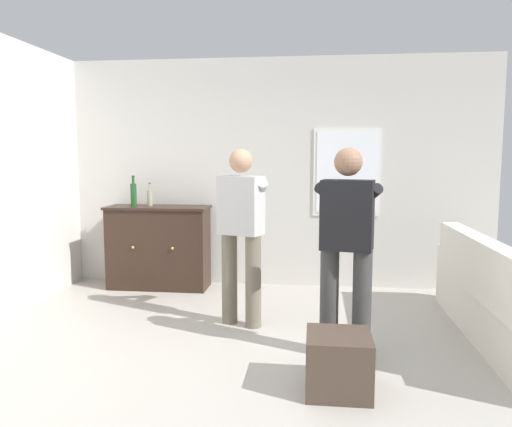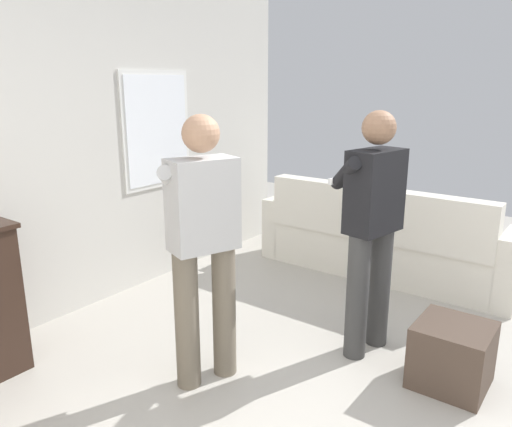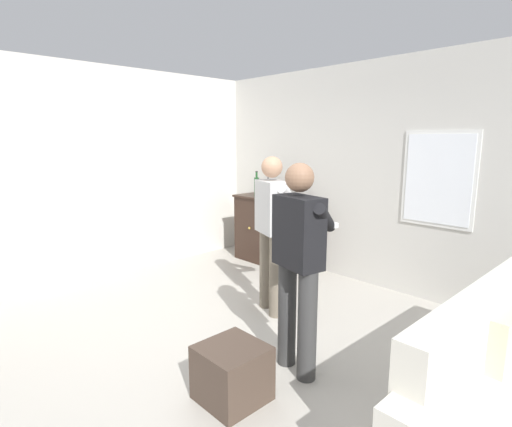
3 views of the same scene
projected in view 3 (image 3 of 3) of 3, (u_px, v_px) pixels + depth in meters
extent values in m
plane|color=#B2ADA3|center=(206.00, 355.00, 3.48)|extent=(10.40, 10.40, 0.00)
cube|color=beige|center=(374.00, 176.00, 5.02)|extent=(5.20, 0.12, 2.80)
cube|color=silver|center=(438.00, 179.00, 4.39)|extent=(0.80, 0.02, 1.06)
cube|color=white|center=(438.00, 179.00, 4.38)|extent=(0.72, 0.03, 0.98)
cube|color=silver|center=(80.00, 175.00, 5.12)|extent=(0.12, 5.20, 2.80)
cube|color=silver|center=(510.00, 400.00, 2.55)|extent=(0.55, 2.13, 0.42)
cube|color=silver|center=(483.00, 323.00, 2.61)|extent=(0.18, 2.13, 0.49)
cube|color=beige|center=(504.00, 340.00, 2.53)|extent=(0.15, 0.40, 0.36)
cube|color=black|center=(272.00, 232.00, 5.98)|extent=(1.20, 0.44, 0.98)
cube|color=black|center=(272.00, 198.00, 5.89)|extent=(1.24, 0.48, 0.03)
sphere|color=#B79338|center=(249.00, 228.00, 5.98)|extent=(0.04, 0.04, 0.04)
sphere|color=#B79338|center=(272.00, 234.00, 5.64)|extent=(0.04, 0.04, 0.04)
cylinder|color=gray|center=(268.00, 190.00, 5.96)|extent=(0.06, 0.06, 0.18)
cylinder|color=gray|center=(268.00, 181.00, 5.94)|extent=(0.02, 0.02, 0.09)
cylinder|color=#262626|center=(268.00, 178.00, 5.93)|extent=(0.02, 0.02, 0.02)
cylinder|color=#1E4C23|center=(257.00, 187.00, 6.04)|extent=(0.07, 0.07, 0.27)
cylinder|color=#1E4C23|center=(257.00, 175.00, 6.01)|extent=(0.03, 0.03, 0.08)
cylinder|color=#262626|center=(257.00, 172.00, 6.00)|extent=(0.04, 0.04, 0.02)
cube|color=#47382D|center=(232.00, 373.00, 2.86)|extent=(0.44, 0.44, 0.40)
cylinder|color=#6B6051|center=(266.00, 269.00, 4.41)|extent=(0.15, 0.15, 0.88)
cylinder|color=#6B6051|center=(276.00, 276.00, 4.17)|extent=(0.15, 0.15, 0.88)
cube|color=#B7B7B7|center=(272.00, 207.00, 4.16)|extent=(0.45, 0.35, 0.55)
sphere|color=tan|center=(272.00, 167.00, 4.09)|extent=(0.22, 0.22, 0.22)
cylinder|color=#B7B7B7|center=(281.00, 194.00, 4.31)|extent=(0.41, 0.31, 0.29)
cylinder|color=#B7B7B7|center=(291.00, 197.00, 4.10)|extent=(0.20, 0.44, 0.29)
cube|color=white|center=(299.00, 203.00, 4.28)|extent=(0.15, 0.09, 0.04)
cylinder|color=#383838|center=(287.00, 314.00, 3.28)|extent=(0.15, 0.15, 0.88)
cylinder|color=#383838|center=(307.00, 326.00, 3.06)|extent=(0.15, 0.15, 0.88)
cube|color=black|center=(299.00, 232.00, 3.04)|extent=(0.44, 0.30, 0.55)
sphere|color=#8C664C|center=(300.00, 178.00, 2.96)|extent=(0.22, 0.22, 0.22)
cylinder|color=black|center=(306.00, 213.00, 3.20)|extent=(0.38, 0.36, 0.29)
cylinder|color=black|center=(325.00, 218.00, 3.01)|extent=(0.26, 0.43, 0.29)
cube|color=white|center=(330.00, 224.00, 3.20)|extent=(0.15, 0.07, 0.04)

